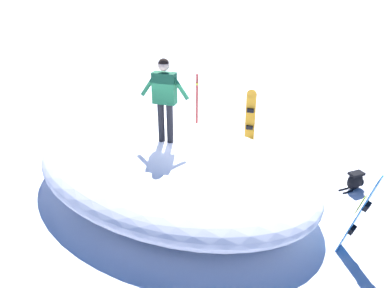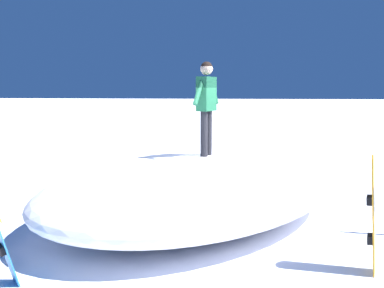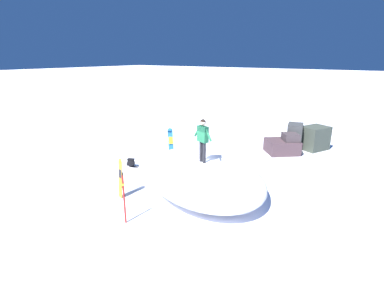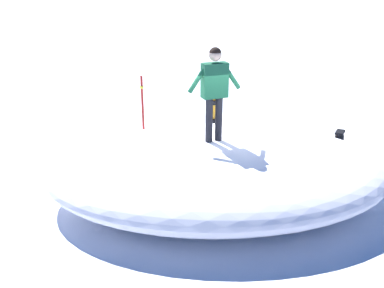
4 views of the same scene
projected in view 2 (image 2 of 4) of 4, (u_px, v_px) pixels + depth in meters
name	position (u px, v px, depth m)	size (l,w,h in m)	color
ground	(208.00, 224.00, 7.34)	(240.00, 240.00, 0.00)	white
snow_mound	(199.00, 186.00, 7.81)	(6.73, 4.52, 1.18)	white
snowboarder_standing	(206.00, 99.00, 7.63)	(1.05, 0.40, 1.81)	black
snowboard_secondary_upright	(373.00, 213.00, 5.27)	(0.31, 0.22, 1.61)	orange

